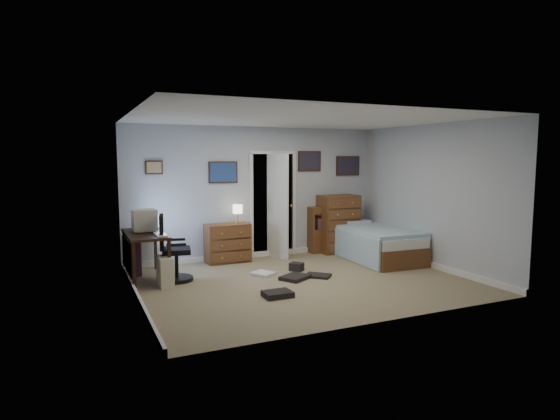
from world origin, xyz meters
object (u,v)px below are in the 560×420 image
at_px(low_dresser, 228,243).
at_px(tall_dresser, 338,224).
at_px(computer_desk, 140,244).
at_px(bed, 375,243).
at_px(office_chair, 173,255).

height_order(low_dresser, tall_dresser, tall_dresser).
height_order(computer_desk, low_dresser, computer_desk).
distance_m(computer_desk, tall_dresser, 4.03).
bearing_deg(computer_desk, bed, -4.00).
bearing_deg(bed, low_dresser, 163.95).
distance_m(computer_desk, bed, 4.29).
bearing_deg(low_dresser, computer_desk, -161.52).
bearing_deg(office_chair, computer_desk, 156.44).
bearing_deg(office_chair, low_dresser, 48.83).
bearing_deg(computer_desk, tall_dresser, 7.98).
bearing_deg(low_dresser, office_chair, -144.21).
xyz_separation_m(low_dresser, bed, (2.63, -0.88, -0.05)).
xyz_separation_m(office_chair, low_dresser, (1.19, 0.92, -0.05)).
bearing_deg(tall_dresser, bed, -72.47).
height_order(computer_desk, bed, computer_desk).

